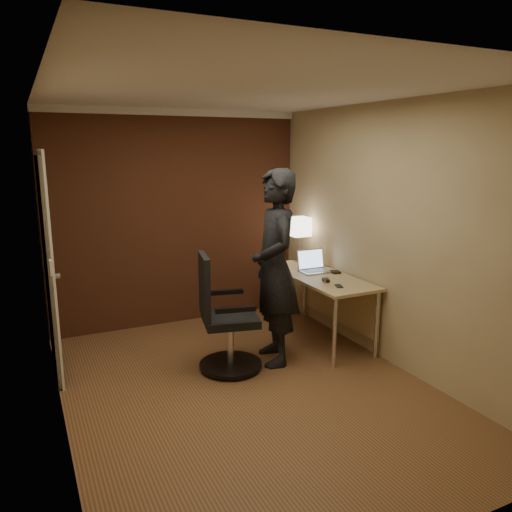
% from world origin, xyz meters
% --- Properties ---
extents(room, '(4.00, 4.00, 4.00)m').
position_xyz_m(room, '(-0.27, 1.54, 1.37)').
color(room, brown).
rests_on(room, ground).
extents(desk, '(0.60, 1.50, 0.73)m').
position_xyz_m(desk, '(1.25, 0.72, 0.60)').
color(desk, tan).
rests_on(desk, ground).
extents(desk_lamp, '(0.22, 0.22, 0.54)m').
position_xyz_m(desk_lamp, '(1.31, 1.38, 1.15)').
color(desk_lamp, silver).
rests_on(desk_lamp, desk).
extents(laptop, '(0.34, 0.27, 0.23)m').
position_xyz_m(laptop, '(1.22, 0.90, 0.79)').
color(laptop, silver).
rests_on(laptop, desk).
extents(mouse, '(0.09, 0.11, 0.03)m').
position_xyz_m(mouse, '(1.09, 0.45, 0.75)').
color(mouse, black).
rests_on(mouse, desk).
extents(phone, '(0.09, 0.13, 0.01)m').
position_xyz_m(phone, '(1.11, 0.24, 0.73)').
color(phone, black).
rests_on(phone, desk).
extents(wallet, '(0.11, 0.13, 0.02)m').
position_xyz_m(wallet, '(1.39, 0.71, 0.74)').
color(wallet, black).
rests_on(wallet, desk).
extents(office_chair, '(0.60, 0.67, 1.10)m').
position_xyz_m(office_chair, '(-0.05, 0.44, 0.49)').
color(office_chair, black).
rests_on(office_chair, ground).
extents(person, '(0.59, 0.77, 1.89)m').
position_xyz_m(person, '(0.49, 0.43, 0.94)').
color(person, black).
rests_on(person, ground).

